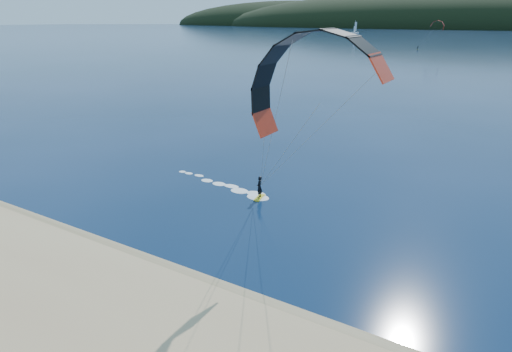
{
  "coord_description": "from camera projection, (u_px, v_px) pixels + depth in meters",
  "views": [
    {
      "loc": [
        16.91,
        -11.04,
        14.08
      ],
      "look_at": [
        4.41,
        10.0,
        5.0
      ],
      "focal_mm": 29.99,
      "sensor_mm": 36.0,
      "label": 1
    }
  ],
  "objects": [
    {
      "name": "kitesurfer_near",
      "position": [
        316.0,
        107.0,
        24.4
      ],
      "size": [
        22.44,
        8.88,
        13.98
      ],
      "color": "gold",
      "rests_on": "ground"
    },
    {
      "name": "sailboat",
      "position": [
        355.0,
        33.0,
        404.79
      ],
      "size": [
        8.6,
        5.75,
        12.02
      ],
      "color": "white",
      "rests_on": "ground"
    },
    {
      "name": "ground",
      "position": [
        83.0,
        310.0,
        21.89
      ],
      "size": [
        1800.0,
        1800.0,
        0.0
      ],
      "primitive_type": "plane",
      "color": "#071B36",
      "rests_on": "ground"
    },
    {
      "name": "headland",
      "position": [
        511.0,
        28.0,
        622.27
      ],
      "size": [
        1200.0,
        310.0,
        140.0
      ],
      "color": "black",
      "rests_on": "ground"
    },
    {
      "name": "wet_sand",
      "position": [
        146.0,
        268.0,
        25.5
      ],
      "size": [
        220.0,
        2.5,
        0.1
      ],
      "color": "olive",
      "rests_on": "ground"
    },
    {
      "name": "kitesurfer_far",
      "position": [
        437.0,
        28.0,
        192.67
      ],
      "size": [
        11.56,
        5.12,
        12.84
      ],
      "color": "gold",
      "rests_on": "ground"
    }
  ]
}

